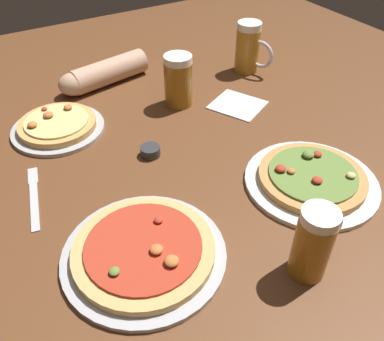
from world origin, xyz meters
name	(u,v)px	position (x,y,z in m)	size (l,w,h in m)	color
ground_plane	(192,181)	(0.00, 0.00, -0.01)	(2.40, 2.40, 0.03)	brown
pizza_plate_near	(312,179)	(0.24, -0.17, 0.02)	(0.32, 0.32, 0.05)	silver
pizza_plate_far	(58,126)	(-0.23, 0.37, 0.02)	(0.26, 0.26, 0.05)	#B2B2B7
pizza_plate_side	(144,252)	(-0.21, -0.17, 0.02)	(0.33, 0.33, 0.05)	#B2B2B7
beer_mug_dark	(249,48)	(0.47, 0.40, 0.09)	(0.08, 0.14, 0.17)	#B27A23
beer_mug_amber	(314,243)	(0.05, -0.36, 0.08)	(0.13, 0.07, 0.16)	#9E6619
beer_mug_pale	(179,80)	(0.15, 0.33, 0.08)	(0.11, 0.13, 0.16)	#9E6619
ramekin_sauce	(150,151)	(-0.05, 0.13, 0.01)	(0.05, 0.05, 0.03)	#333338
napkin_folded	(238,104)	(0.30, 0.22, 0.00)	(0.14, 0.15, 0.01)	white
knife_right	(34,196)	(-0.36, 0.13, 0.00)	(0.07, 0.23, 0.01)	silver
diner_arm	(101,74)	(-0.02, 0.56, 0.04)	(0.32, 0.13, 0.08)	tan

